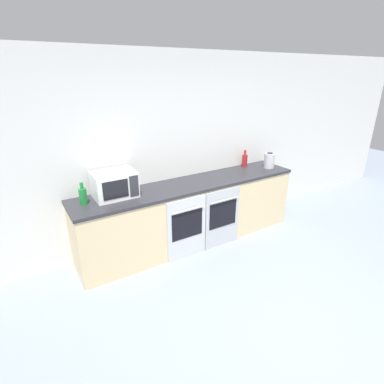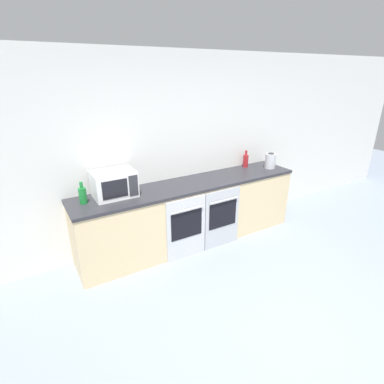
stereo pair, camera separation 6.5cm
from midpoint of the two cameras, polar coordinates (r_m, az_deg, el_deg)
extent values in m
plane|color=gray|center=(3.26, 22.33, -25.66)|extent=(16.00, 16.00, 0.00)
cube|color=silver|center=(4.26, -2.92, 8.00)|extent=(10.00, 0.06, 2.60)
cube|color=#D1B789|center=(4.28, -0.51, -4.23)|extent=(3.23, 0.61, 0.87)
cube|color=#28282D|center=(4.10, -0.54, 1.49)|extent=(3.25, 0.63, 0.04)
cube|color=#B7BABF|center=(3.92, -1.50, -7.03)|extent=(0.56, 0.03, 0.85)
cube|color=black|center=(3.87, -1.38, -6.26)|extent=(0.45, 0.01, 0.37)
cylinder|color=#B7BABF|center=(3.76, -1.24, -3.40)|extent=(0.46, 0.02, 0.02)
cube|color=#A8AAAF|center=(4.20, 5.29, -5.00)|extent=(0.56, 0.03, 0.85)
cube|color=black|center=(4.16, 5.47, -4.25)|extent=(0.45, 0.01, 0.37)
cylinder|color=#A8AAAF|center=(4.05, 5.77, -1.55)|extent=(0.46, 0.02, 0.02)
cube|color=silver|center=(3.72, -15.06, 1.44)|extent=(0.50, 0.36, 0.32)
cube|color=black|center=(3.54, -14.84, 0.43)|extent=(0.30, 0.01, 0.22)
cube|color=#2D2D33|center=(3.60, -11.47, 1.13)|extent=(0.11, 0.01, 0.25)
cylinder|color=maroon|center=(4.86, 9.61, 5.89)|extent=(0.08, 0.08, 0.19)
cylinder|color=maroon|center=(4.82, 9.71, 7.42)|extent=(0.04, 0.04, 0.08)
cylinder|color=#19722D|center=(3.64, -20.51, -0.78)|extent=(0.09, 0.09, 0.19)
cylinder|color=#19722D|center=(3.59, -20.78, 1.15)|extent=(0.04, 0.04, 0.07)
cylinder|color=#B7BABF|center=(4.88, 14.13, 5.82)|extent=(0.17, 0.17, 0.23)
cylinder|color=#262628|center=(4.85, 14.26, 7.18)|extent=(0.09, 0.09, 0.01)
camera|label=1|loc=(0.03, -90.45, -0.18)|focal=28.00mm
camera|label=2|loc=(0.03, 89.55, 0.18)|focal=28.00mm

